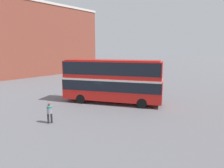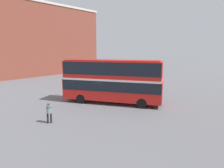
{
  "view_description": "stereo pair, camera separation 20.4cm",
  "coord_description": "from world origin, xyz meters",
  "views": [
    {
      "loc": [
        15.25,
        -16.25,
        6.08
      ],
      "look_at": [
        1.37,
        0.63,
        2.18
      ],
      "focal_mm": 32.0,
      "sensor_mm": 36.0,
      "label": 1
    },
    {
      "loc": [
        15.41,
        -16.12,
        6.08
      ],
      "look_at": [
        1.37,
        0.63,
        2.18
      ],
      "focal_mm": 32.0,
      "sensor_mm": 36.0,
      "label": 2
    }
  ],
  "objects": [
    {
      "name": "parked_car_kerb_near",
      "position": [
        -10.9,
        7.84,
        0.86
      ],
      "size": [
        4.72,
        2.6,
        1.71
      ],
      "rotation": [
        0.0,
        0.0,
        2.97
      ],
      "color": "maroon",
      "rests_on": "ground_plane"
    },
    {
      "name": "ground_plane",
      "position": [
        0.0,
        0.0,
        0.0
      ],
      "size": [
        240.0,
        240.0,
        0.0
      ],
      "primitive_type": "plane",
      "color": "slate"
    },
    {
      "name": "pedestrian_foreground",
      "position": [
        1.35,
        -7.41,
        1.05
      ],
      "size": [
        0.57,
        0.57,
        1.72
      ],
      "rotation": [
        0.0,
        0.0,
        2.65
      ],
      "color": "#232328",
      "rests_on": "ground_plane"
    },
    {
      "name": "building_row_left",
      "position": [
        -28.77,
        10.29,
        8.08
      ],
      "size": [
        8.94,
        29.0,
        16.13
      ],
      "color": "brown",
      "rests_on": "ground_plane"
    },
    {
      "name": "parked_car_kerb_far",
      "position": [
        -6.24,
        14.35,
        0.77
      ],
      "size": [
        4.11,
        2.08,
        1.51
      ],
      "rotation": [
        0.0,
        0.0,
        3.08
      ],
      "color": "black",
      "rests_on": "ground_plane"
    },
    {
      "name": "double_decker_bus",
      "position": [
        1.37,
        0.63,
        2.77
      ],
      "size": [
        11.06,
        6.79,
        4.83
      ],
      "rotation": [
        0.0,
        0.0,
        0.42
      ],
      "color": "red",
      "rests_on": "ground_plane"
    },
    {
      "name": "no_entry_sign",
      "position": [
        -5.34,
        -0.49,
        1.64
      ],
      "size": [
        0.58,
        0.08,
        2.47
      ],
      "color": "gray",
      "rests_on": "ground_plane"
    }
  ]
}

